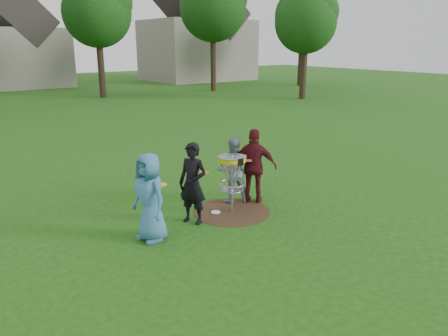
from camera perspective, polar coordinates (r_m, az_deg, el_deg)
ground at (r=10.27m, az=1.00°, el=-5.74°), size 100.00×100.00×0.00m
dirt_patch at (r=10.27m, az=1.00°, el=-5.72°), size 1.80×1.80×0.01m
player_blue at (r=8.70m, az=-9.66°, el=-3.79°), size 0.68×0.94×1.79m
player_black at (r=9.42m, az=-4.11°, el=-2.04°), size 0.67×0.78×1.79m
player_grey at (r=10.65m, az=1.11°, el=-0.27°), size 0.96×0.86×1.64m
player_maroon at (r=10.61m, az=3.99°, el=0.21°), size 1.07×1.09×1.85m
disc_on_grass at (r=10.22m, az=-1.08°, el=-5.80°), size 0.22×0.22×0.02m
disc_golf_basket at (r=9.94m, az=1.03°, el=-0.28°), size 0.66×0.67×1.38m
held_discs at (r=9.71m, az=-1.40°, el=-0.28°), size 2.69×0.72×0.15m
house_row at (r=41.98m, az=-22.77°, el=15.35°), size 44.50×10.65×11.62m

